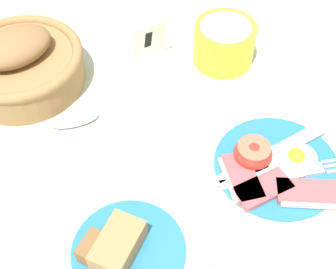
{
  "coord_description": "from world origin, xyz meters",
  "views": [
    {
      "loc": [
        -0.19,
        -0.29,
        0.52
      ],
      "look_at": [
        -0.02,
        0.08,
        0.02
      ],
      "focal_mm": 50.0,
      "sensor_mm": 36.0,
      "label": 1
    }
  ],
  "objects": [
    {
      "name": "ground_plane",
      "position": [
        0.0,
        0.0,
        0.0
      ],
      "size": [
        3.0,
        3.0,
        0.0
      ],
      "primitive_type": "plane",
      "color": "#B7CCB7"
    },
    {
      "name": "breakfast_plate",
      "position": [
        0.09,
        -0.02,
        0.01
      ],
      "size": [
        0.23,
        0.23,
        0.04
      ],
      "color": "silver",
      "rests_on": "ground_plane"
    },
    {
      "name": "bread_plate",
      "position": [
        -0.13,
        -0.06,
        0.01
      ],
      "size": [
        0.19,
        0.19,
        0.05
      ],
      "color": "silver",
      "rests_on": "ground_plane"
    },
    {
      "name": "sugar_cup",
      "position": [
        0.14,
        0.21,
        0.04
      ],
      "size": [
        0.1,
        0.1,
        0.07
      ],
      "color": "yellow",
      "rests_on": "ground_plane"
    },
    {
      "name": "bread_basket",
      "position": [
        -0.17,
        0.29,
        0.04
      ],
      "size": [
        0.19,
        0.19,
        0.09
      ],
      "color": "olive",
      "rests_on": "ground_plane"
    },
    {
      "name": "number_card",
      "position": [
        0.03,
        0.27,
        0.04
      ],
      "size": [
        0.06,
        0.05,
        0.07
      ],
      "rotation": [
        0.0,
        0.0,
        0.01
      ],
      "color": "white",
      "rests_on": "ground_plane"
    },
    {
      "name": "teaspoon_by_saucer",
      "position": [
        -0.1,
        0.17,
        0.01
      ],
      "size": [
        0.19,
        0.04,
        0.01
      ],
      "rotation": [
        0.0,
        0.0,
        3.03
      ],
      "color": "silver",
      "rests_on": "ground_plane"
    }
  ]
}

